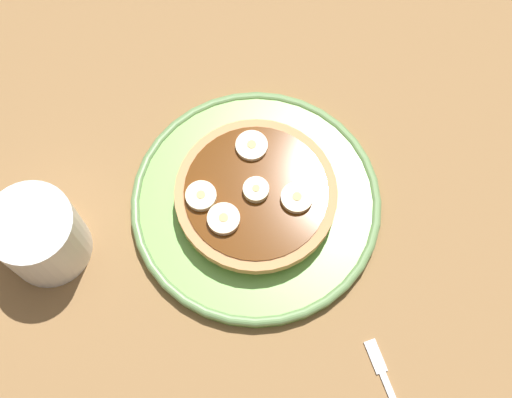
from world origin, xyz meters
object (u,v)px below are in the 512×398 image
Objects in this scene: plate at (256,203)px; pancake_stack at (256,192)px; banana_slice_0 at (259,188)px; fork at (391,393)px; banana_slice_4 at (224,219)px; banana_slice_1 at (252,146)px; coffee_mug at (36,235)px; banana_slice_3 at (297,198)px; banana_slice_2 at (201,196)px.

pancake_stack is at bearing -81.33° from plate.
banana_slice_0 is 25.06cm from fork.
banana_slice_4 is 24.68cm from fork.
banana_slice_1 is at bearing -97.07° from banana_slice_4.
plate is at bearing 106.84° from banana_slice_1.
pancake_stack is 6.27× the size of banana_slice_0.
banana_slice_0 is at bearing 110.51° from banana_slice_1.
coffee_mug is at bearing 24.82° from pancake_stack.
banana_slice_0 is 0.23× the size of coffee_mug.
pancake_stack is 25.18cm from fork.
pancake_stack is 5.10× the size of banana_slice_3.
banana_slice_4 is (7.09, 3.87, 0.05)cm from banana_slice_3.
banana_slice_1 is 8.05cm from banana_slice_2.
banana_slice_3 is at bearing 176.01° from banana_slice_0.
banana_slice_3 reaches higher than banana_slice_1.
pancake_stack is 5.14cm from banana_slice_1.
pancake_stack is 5.09× the size of banana_slice_4.
banana_slice_1 is (1.54, -5.08, 3.66)cm from plate.
coffee_mug is (19.94, 14.56, -0.15)cm from banana_slice_1.
coffee_mug is at bearing 36.13° from banana_slice_1.
plate is 5.79cm from banana_slice_3.
banana_slice_0 reaches higher than plate.
fork is at bearing 130.49° from banana_slice_1.
plate is at bearing -156.20° from coffee_mug.
banana_slice_1 is 0.30× the size of fork.
pancake_stack is at bearing -155.18° from coffee_mug.
pancake_stack is 23.64cm from coffee_mug.
coffee_mug reaches higher than banana_slice_1.
banana_slice_1 reaches higher than plate.
plate is 24.69cm from fork.
banana_slice_0 is 5.18cm from banana_slice_1.
fork is (-17.58, 17.32, -0.73)cm from plate.
fork is at bearing 127.30° from banana_slice_3.
coffee_mug reaches higher than banana_slice_0.
plate is 7.88× the size of banana_slice_1.
banana_slice_2 and banana_slice_4 have the same top height.
banana_slice_2 is at bearing 18.63° from plate.
pancake_stack is at bearing -6.20° from banana_slice_3.
banana_slice_4 reaches higher than fork.
pancake_stack is (0.07, -0.43, 2.03)cm from plate.
coffee_mug reaches higher than fork.
fork is (-23.16, 15.44, -4.50)cm from banana_slice_2.
banana_slice_0 is (-0.28, -0.23, 3.79)cm from plate.
banana_slice_0 is 5.09cm from banana_slice_4.
banana_slice_0 and banana_slice_2 have the same top height.
banana_slice_0 is 0.81× the size of banana_slice_3.
banana_slice_0 reaches higher than fork.
banana_slice_2 is 0.27× the size of coffee_mug.
banana_slice_2 is 28.19cm from fork.
pancake_stack is 4.83cm from banana_slice_3.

